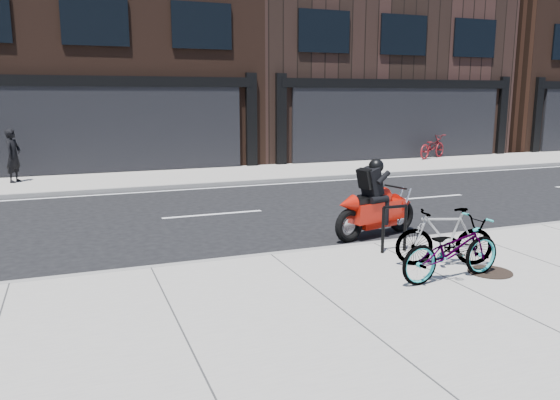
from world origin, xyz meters
name	(u,v)px	position (x,y,z in m)	size (l,w,h in m)	color
ground	(237,234)	(0.00, 0.00, 0.00)	(120.00, 120.00, 0.00)	black
sidewalk_near	(358,327)	(0.00, -5.00, 0.07)	(60.00, 6.00, 0.13)	gray
sidewalk_far	(170,178)	(0.00, 7.75, 0.07)	(60.00, 3.50, 0.13)	gray
building_mideast	(346,23)	(10.00, 14.50, 6.25)	(12.00, 10.00, 12.50)	black
building_east	(534,28)	(22.00, 14.50, 6.50)	(10.00, 10.00, 13.00)	black
bike_rack	(394,225)	(2.02, -2.60, 0.61)	(0.49, 0.07, 0.82)	black
bicycle_front	(451,249)	(2.00, -4.12, 0.59)	(0.60, 1.73, 0.91)	gray
bicycle_rear	(445,237)	(2.34, -3.53, 0.59)	(0.44, 1.54, 0.93)	gray
motorcycle	(380,204)	(2.63, -1.13, 0.64)	(2.08, 0.79, 1.58)	black
pedestrian	(13,156)	(-4.70, 8.20, 0.95)	(0.60, 0.39, 1.64)	black
bicycle_far	(432,147)	(11.36, 9.00, 0.63)	(0.66, 1.90, 1.00)	maroon
manhole_cover	(490,272)	(2.78, -4.09, 0.14)	(0.66, 0.66, 0.01)	black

